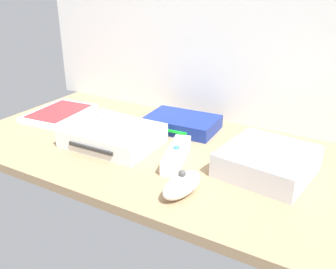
{
  "coord_description": "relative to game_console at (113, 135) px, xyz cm",
  "views": [
    {
      "loc": [
        39.68,
        -67.64,
        37.85
      ],
      "look_at": [
        0.0,
        0.0,
        4.0
      ],
      "focal_mm": 40.45,
      "sensor_mm": 36.0,
      "label": 1
    }
  ],
  "objects": [
    {
      "name": "mini_computer",
      "position": [
        35.75,
        4.64,
        0.44
      ],
      "size": [
        18.88,
        18.88,
        5.3
      ],
      "rotation": [
        0.0,
        0.0,
        -0.12
      ],
      "color": "silver",
      "rests_on": "ground_plane"
    },
    {
      "name": "network_router",
      "position": [
        9.78,
        16.47,
        -0.5
      ],
      "size": [
        18.74,
        13.21,
        3.4
      ],
      "rotation": [
        0.0,
        0.0,
        0.06
      ],
      "color": "navy",
      "rests_on": "ground_plane"
    },
    {
      "name": "remote_nunchuk",
      "position": [
        24.8,
        -11.33,
        -0.16
      ],
      "size": [
        5.8,
        10.53,
        5.1
      ],
      "rotation": [
        0.0,
        0.0,
        -0.14
      ],
      "color": "white",
      "rests_on": "ground_plane"
    },
    {
      "name": "game_console",
      "position": [
        0.0,
        0.0,
        0.0
      ],
      "size": [
        21.44,
        16.95,
        4.4
      ],
      "rotation": [
        0.0,
        0.0,
        0.03
      ],
      "color": "white",
      "rests_on": "ground_plane"
    },
    {
      "name": "remote_classic_pad",
      "position": [
        0.06,
        0.1,
        3.21
      ],
      "size": [
        14.95,
        9.04,
        2.4
      ],
      "rotation": [
        0.0,
        0.0,
        -0.07
      ],
      "color": "white",
      "rests_on": "game_console"
    },
    {
      "name": "remote_wand",
      "position": [
        17.35,
        -0.1,
        -0.69
      ],
      "size": [
        7.71,
        15.21,
        3.4
      ],
      "rotation": [
        0.0,
        0.0,
        0.29
      ],
      "color": "white",
      "rests_on": "ground_plane"
    },
    {
      "name": "ground_plane",
      "position": [
        13.13,
        3.48,
        -3.2
      ],
      "size": [
        100.0,
        48.0,
        2.0
      ],
      "primitive_type": "cube",
      "color": "#9E7F5B",
      "rests_on": "ground"
    },
    {
      "name": "game_case",
      "position": [
        -25.16,
        7.44,
        -1.44
      ],
      "size": [
        15.25,
        20.14,
        1.56
      ],
      "rotation": [
        0.0,
        0.0,
        0.09
      ],
      "color": "white",
      "rests_on": "ground_plane"
    }
  ]
}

